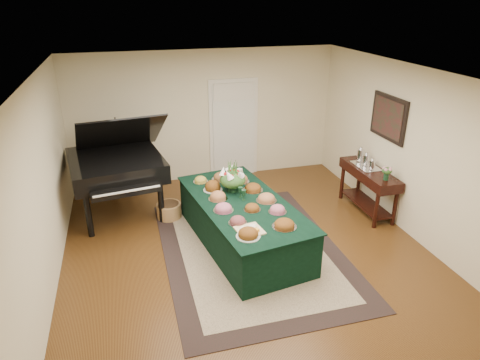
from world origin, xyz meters
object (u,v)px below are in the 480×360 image
object	(u,v)px
buffet_table	(242,223)
mahogany_sideboard	(369,179)
grand_piano	(116,164)
floral_centerpiece	(233,177)

from	to	relation	value
buffet_table	mahogany_sideboard	world-z (taller)	mahogany_sideboard
buffet_table	grand_piano	bearing A→B (deg)	139.15
grand_piano	buffet_table	bearing A→B (deg)	-40.85
buffet_table	mahogany_sideboard	xyz separation A→B (m)	(2.49, 0.47, 0.27)
buffet_table	floral_centerpiece	distance (m)	0.75
buffet_table	floral_centerpiece	xyz separation A→B (m)	(-0.04, 0.43, 0.62)
buffet_table	mahogany_sideboard	bearing A→B (deg)	10.64
floral_centerpiece	grand_piano	xyz separation A→B (m)	(-1.80, 1.17, -0.04)
mahogany_sideboard	floral_centerpiece	bearing A→B (deg)	-179.05
floral_centerpiece	mahogany_sideboard	world-z (taller)	floral_centerpiece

